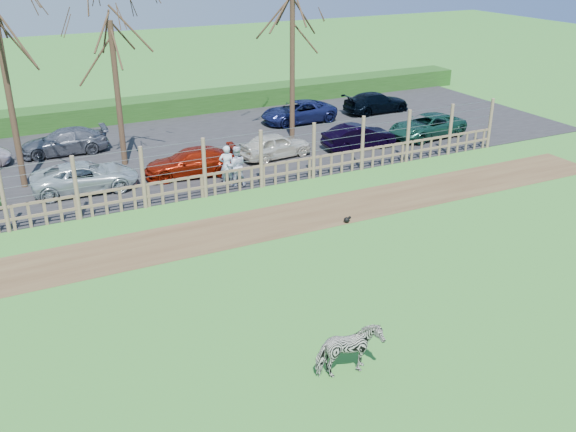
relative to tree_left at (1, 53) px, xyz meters
name	(u,v)px	position (x,y,z in m)	size (l,w,h in m)	color
ground	(295,284)	(6.50, -12.50, -5.62)	(120.00, 120.00, 0.00)	#5B9E3F
dirt_strip	(239,229)	(6.50, -8.00, -5.61)	(34.00, 2.80, 0.01)	brown
asphalt	(161,153)	(6.50, 2.00, -5.60)	(44.00, 13.00, 0.04)	#232326
hedge	(126,110)	(6.50, 9.00, -5.07)	(46.00, 2.00, 1.10)	#1E4716
fence	(205,178)	(6.50, -4.50, -4.81)	(30.16, 0.16, 2.50)	brown
tree_left	(1,53)	(0.00, 0.00, 0.00)	(4.80, 4.80, 7.88)	#3D2B1E
tree_mid	(114,59)	(4.50, 1.00, -0.75)	(4.80, 4.80, 6.83)	#3D2B1E
tree_right	(292,36)	(13.50, 1.50, -0.37)	(4.80, 4.80, 7.35)	#3D2B1E
zebra	(349,351)	(5.62, -17.01, -4.94)	(0.73, 1.59, 1.35)	gray
visitor_a	(227,165)	(7.79, -3.63, -4.71)	(0.63, 0.41, 1.72)	silver
visitor_b	(236,166)	(8.11, -3.91, -4.71)	(0.84, 0.65, 1.72)	silver
crow	(347,220)	(10.31, -9.28, -5.50)	(0.30, 0.22, 0.24)	black
car_2	(85,177)	(2.27, -1.68, -4.98)	(1.99, 4.32, 1.20)	silver
car_3	(191,162)	(6.80, -1.86, -4.98)	(1.68, 4.13, 1.20)	maroon
car_4	(275,145)	(11.21, -1.25, -4.98)	(1.42, 3.52, 1.20)	silver
car_5	(359,137)	(15.55, -1.78, -4.98)	(1.27, 3.64, 1.20)	black
car_6	(427,126)	(19.78, -1.77, -4.98)	(1.99, 4.32, 1.20)	#194738
car_9	(64,142)	(2.29, 3.90, -4.98)	(1.68, 4.13, 1.20)	#575D69
car_12	(298,112)	(15.11, 3.89, -4.98)	(1.99, 4.32, 1.20)	#171D4E
car_13	(376,102)	(20.35, 3.84, -4.98)	(1.68, 4.13, 1.20)	black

